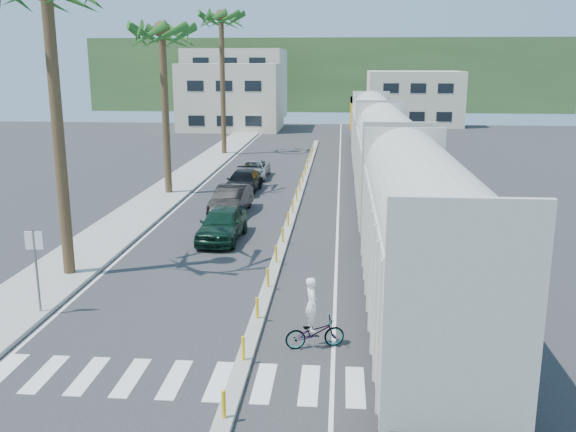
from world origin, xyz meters
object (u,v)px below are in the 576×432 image
object	(u,v)px
cyclist	(314,326)
car_lead	(222,224)
car_second	(231,200)
street_sign	(36,259)

from	to	relation	value
cyclist	car_lead	bearing A→B (deg)	7.30
car_second	street_sign	bearing A→B (deg)	-100.37
car_lead	cyclist	size ratio (longest dim) A/B	2.17
car_second	cyclist	bearing A→B (deg)	-68.54
car_second	cyclist	distance (m)	17.73
street_sign	car_lead	size ratio (longest dim) A/B	0.64
car_second	cyclist	xyz separation A→B (m)	(5.37, -16.90, -0.09)
street_sign	car_lead	distance (m)	10.68
car_lead	cyclist	bearing A→B (deg)	-64.82
street_sign	car_second	world-z (taller)	street_sign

